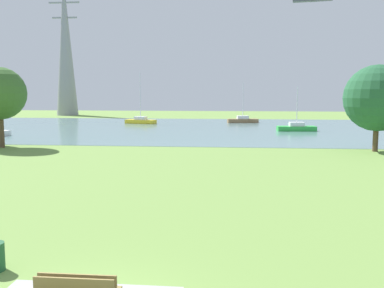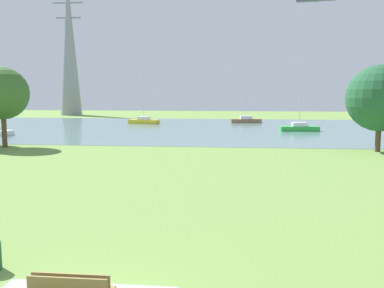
# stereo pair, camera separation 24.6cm
# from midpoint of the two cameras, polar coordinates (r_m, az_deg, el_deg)

# --- Properties ---
(ground_plane) EXTENTS (160.00, 160.00, 0.00)m
(ground_plane) POSITION_cam_midpoint_polar(r_m,az_deg,el_deg) (31.40, -0.37, -2.25)
(ground_plane) COLOR olive
(water_surface) EXTENTS (140.00, 40.00, 0.02)m
(water_surface) POSITION_cam_midpoint_polar(r_m,az_deg,el_deg) (59.11, 2.74, 2.06)
(water_surface) COLOR slate
(water_surface) RESTS_ON ground
(sailboat_brown) EXTENTS (4.98, 2.27, 6.26)m
(sailboat_brown) POSITION_cam_midpoint_polar(r_m,az_deg,el_deg) (70.01, 7.13, 3.13)
(sailboat_brown) COLOR brown
(sailboat_brown) RESTS_ON water_surface
(sailboat_yellow) EXTENTS (5.03, 2.74, 7.89)m
(sailboat_yellow) POSITION_cam_midpoint_polar(r_m,az_deg,el_deg) (68.08, -6.21, 3.05)
(sailboat_yellow) COLOR yellow
(sailboat_yellow) RESTS_ON water_surface
(sailboat_green) EXTENTS (4.91, 1.90, 5.57)m
(sailboat_green) POSITION_cam_midpoint_polar(r_m,az_deg,el_deg) (56.56, 13.94, 2.09)
(sailboat_green) COLOR green
(sailboat_green) RESTS_ON water_surface
(tree_mid_shore) EXTENTS (4.62, 4.62, 7.11)m
(tree_mid_shore) POSITION_cam_midpoint_polar(r_m,az_deg,el_deg) (42.25, -23.32, 6.06)
(tree_mid_shore) COLOR brown
(tree_mid_shore) RESTS_ON ground
(tree_east_far) EXTENTS (5.48, 5.48, 7.17)m
(tree_east_far) POSITION_cam_midpoint_polar(r_m,az_deg,el_deg) (39.15, 23.47, 5.51)
(tree_east_far) COLOR brown
(tree_east_far) RESTS_ON ground
(electricity_pylon) EXTENTS (6.40, 4.40, 28.68)m
(electricity_pylon) POSITION_cam_midpoint_polar(r_m,az_deg,el_deg) (96.01, -15.62, 12.24)
(electricity_pylon) COLOR gray
(electricity_pylon) RESTS_ON ground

